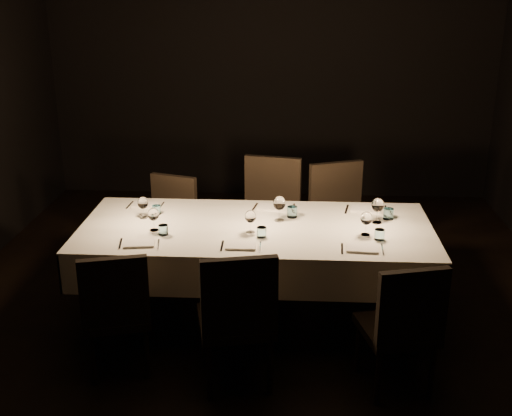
# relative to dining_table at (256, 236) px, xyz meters

# --- Properties ---
(room) EXTENTS (5.01, 6.01, 3.01)m
(room) POSITION_rel_dining_table_xyz_m (0.00, 0.00, 0.81)
(room) COLOR black
(room) RESTS_ON ground
(dining_table) EXTENTS (2.52, 1.12, 0.76)m
(dining_table) POSITION_rel_dining_table_xyz_m (0.00, 0.00, 0.00)
(dining_table) COLOR black
(dining_table) RESTS_ON ground
(chair_near_left) EXTENTS (0.51, 0.51, 0.87)m
(chair_near_left) POSITION_rel_dining_table_xyz_m (-0.84, -0.74, -0.20)
(chair_near_left) COLOR black
(chair_near_left) RESTS_ON ground
(place_setting_near_left) EXTENTS (0.31, 0.39, 0.17)m
(place_setting_near_left) POSITION_rel_dining_table_xyz_m (-0.71, -0.22, 0.14)
(place_setting_near_left) COLOR silver
(place_setting_near_left) RESTS_ON dining_table
(chair_near_center) EXTENTS (0.54, 0.54, 0.94)m
(chair_near_center) POSITION_rel_dining_table_xyz_m (-0.06, -0.85, -0.17)
(chair_near_center) COLOR black
(chair_near_center) RESTS_ON ground
(place_setting_near_center) EXTENTS (0.29, 0.39, 0.16)m
(place_setting_near_center) POSITION_rel_dining_table_xyz_m (-0.03, -0.22, 0.14)
(place_setting_near_center) COLOR silver
(place_setting_near_center) RESTS_ON dining_table
(chair_near_right) EXTENTS (0.52, 0.52, 0.89)m
(chair_near_right) POSITION_rel_dining_table_xyz_m (0.93, -0.84, -0.19)
(chair_near_right) COLOR black
(chair_near_right) RESTS_ON ground
(place_setting_near_right) EXTENTS (0.31, 0.40, 0.17)m
(place_setting_near_right) POSITION_rel_dining_table_xyz_m (0.77, -0.22, 0.14)
(place_setting_near_right) COLOR silver
(place_setting_near_right) RESTS_ON dining_table
(chair_far_left) EXTENTS (0.52, 0.52, 0.86)m
(chair_far_left) POSITION_rel_dining_table_xyz_m (-0.78, 0.77, -0.20)
(chair_far_left) COLOR black
(chair_far_left) RESTS_ON ground
(place_setting_far_left) EXTENTS (0.29, 0.39, 0.16)m
(place_setting_far_left) POSITION_rel_dining_table_xyz_m (-0.84, 0.22, 0.14)
(place_setting_far_left) COLOR silver
(place_setting_far_left) RESTS_ON dining_table
(chair_far_center) EXTENTS (0.57, 0.57, 1.01)m
(chair_far_center) POSITION_rel_dining_table_xyz_m (0.06, 0.84, -0.13)
(chair_far_center) COLOR black
(chair_far_center) RESTS_ON ground
(place_setting_far_center) EXTENTS (0.35, 0.41, 0.19)m
(place_setting_far_center) POSITION_rel_dining_table_xyz_m (0.17, 0.22, 0.15)
(place_setting_far_center) COLOR silver
(place_setting_far_center) RESTS_ON dining_table
(chair_far_right) EXTENTS (0.61, 0.61, 0.98)m
(chair_far_right) POSITION_rel_dining_table_xyz_m (0.66, 0.82, -0.15)
(chair_far_right) COLOR black
(chair_far_right) RESTS_ON ground
(place_setting_far_right) EXTENTS (0.35, 0.41, 0.19)m
(place_setting_far_right) POSITION_rel_dining_table_xyz_m (0.88, 0.22, 0.15)
(place_setting_far_right) COLOR silver
(place_setting_far_right) RESTS_ON dining_table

